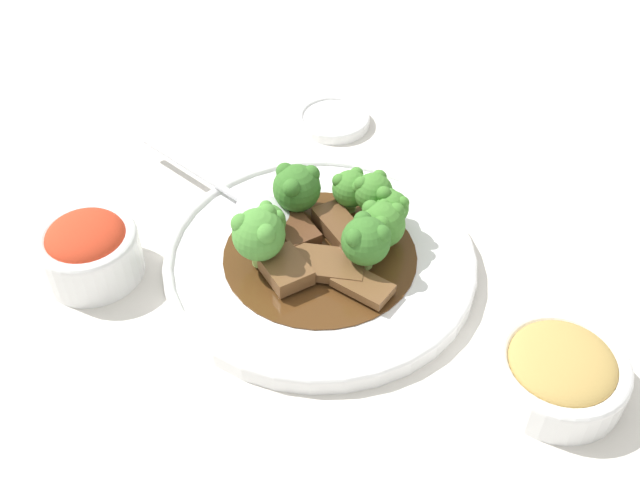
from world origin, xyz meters
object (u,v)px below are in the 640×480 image
at_px(broccoli_floret_5, 297,187).
at_px(broccoli_floret_4, 366,240).
at_px(beef_strip_0, 285,269).
at_px(beef_strip_1, 340,228).
at_px(beef_strip_4, 294,229).
at_px(side_bowl_appetizer, 560,371).
at_px(main_plate, 320,259).
at_px(serving_spoon, 252,205).
at_px(side_bowl_kimchi, 89,249).
at_px(sauce_dish, 334,119).
at_px(beef_strip_3, 363,285).
at_px(broccoli_floret_7, 391,207).
at_px(broccoli_floret_0, 259,234).
at_px(broccoli_floret_3, 373,192).
at_px(beef_strip_2, 325,264).
at_px(broccoli_floret_2, 382,224).
at_px(broccoli_floret_1, 268,221).
at_px(broccoli_floret_6, 351,188).

bearing_deg(broccoli_floret_5, broccoli_floret_4, 8.60).
distance_m(beef_strip_0, beef_strip_1, 0.07).
bearing_deg(beef_strip_4, side_bowl_appetizer, 22.15).
bearing_deg(main_plate, beef_strip_1, 110.75).
relative_size(serving_spoon, side_bowl_kimchi, 2.27).
bearing_deg(side_bowl_kimchi, side_bowl_appetizer, 41.53).
xyz_separation_m(serving_spoon, sauce_dish, (-0.11, 0.16, -0.02)).
relative_size(beef_strip_3, sauce_dish, 0.70).
relative_size(beef_strip_4, broccoli_floret_7, 1.16).
distance_m(beef_strip_1, sauce_dish, 0.21).
bearing_deg(broccoli_floret_0, broccoli_floret_3, 90.64).
relative_size(beef_strip_2, broccoli_floret_2, 1.74).
xyz_separation_m(broccoli_floret_4, broccoli_floret_5, (-0.10, -0.01, -0.00)).
bearing_deg(broccoli_floret_1, beef_strip_4, 81.83).
height_order(beef_strip_0, beef_strip_1, same).
height_order(beef_strip_1, broccoli_floret_4, broccoli_floret_4).
relative_size(beef_strip_2, beef_strip_4, 1.60).
relative_size(side_bowl_kimchi, sauce_dish, 1.10).
distance_m(broccoli_floret_5, broccoli_floret_7, 0.09).
bearing_deg(broccoli_floret_3, broccoli_floret_2, -21.33).
bearing_deg(serving_spoon, beef_strip_1, 36.96).
xyz_separation_m(broccoli_floret_7, sauce_dish, (-0.20, 0.06, -0.04)).
height_order(beef_strip_2, broccoli_floret_5, broccoli_floret_5).
bearing_deg(beef_strip_3, broccoli_floret_7, 129.06).
xyz_separation_m(beef_strip_0, broccoli_floret_1, (-0.05, 0.01, 0.02)).
bearing_deg(sauce_dish, beef_strip_0, -40.60).
xyz_separation_m(beef_strip_4, broccoli_floret_5, (-0.03, 0.02, 0.02)).
xyz_separation_m(broccoli_floret_2, serving_spoon, (-0.10, -0.08, -0.02)).
height_order(broccoli_floret_1, serving_spoon, broccoli_floret_1).
height_order(beef_strip_2, broccoli_floret_4, broccoli_floret_4).
height_order(broccoli_floret_7, side_bowl_appetizer, broccoli_floret_7).
bearing_deg(broccoli_floret_0, beef_strip_3, 40.01).
bearing_deg(side_bowl_appetizer, sauce_dish, 174.66).
bearing_deg(side_bowl_kimchi, broccoli_floret_1, 67.93).
height_order(broccoli_floret_5, broccoli_floret_6, broccoli_floret_5).
bearing_deg(beef_strip_2, beef_strip_3, 21.73).
distance_m(broccoli_floret_1, broccoli_floret_2, 0.10).
relative_size(main_plate, beef_strip_1, 4.62).
bearing_deg(broccoli_floret_0, side_bowl_kimchi, -122.88).
xyz_separation_m(broccoli_floret_3, broccoli_floret_4, (0.05, -0.04, 0.00)).
xyz_separation_m(broccoli_floret_6, sauce_dish, (-0.16, 0.08, -0.04)).
bearing_deg(beef_strip_1, beef_strip_0, -73.57).
bearing_deg(broccoli_floret_5, broccoli_floret_2, 27.20).
height_order(beef_strip_0, broccoli_floret_0, broccoli_floret_0).
relative_size(broccoli_floret_4, broccoli_floret_6, 1.18).
relative_size(broccoli_floret_3, broccoli_floret_4, 0.94).
xyz_separation_m(broccoli_floret_3, serving_spoon, (-0.07, -0.10, -0.02)).
xyz_separation_m(beef_strip_4, broccoli_floret_0, (0.02, -0.05, 0.03)).
xyz_separation_m(beef_strip_1, side_bowl_appetizer, (0.22, 0.06, -0.00)).
xyz_separation_m(broccoli_floret_2, broccoli_floret_7, (-0.01, 0.02, 0.00)).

